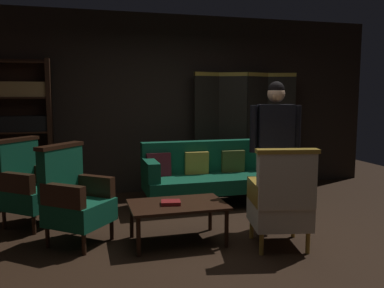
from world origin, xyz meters
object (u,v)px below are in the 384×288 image
at_px(velvet_couch, 217,171).
at_px(folding_screen, 245,129).
at_px(armchair_wing_right, 29,185).
at_px(book_red_leather, 171,203).
at_px(armchair_gilt_accent, 281,201).
at_px(standing_figure, 275,141).
at_px(coffee_table, 177,208).
at_px(bookshelf, 19,129).
at_px(armchair_wing_left, 74,197).

bearing_deg(velvet_couch, folding_screen, 44.52).
bearing_deg(armchair_wing_right, book_red_leather, -34.76).
distance_m(armchair_gilt_accent, standing_figure, 0.86).
distance_m(armchair_gilt_accent, book_red_leather, 1.12).
relative_size(coffee_table, standing_figure, 0.59).
bearing_deg(book_red_leather, armchair_gilt_accent, -21.80).
height_order(folding_screen, velvet_couch, folding_screen).
xyz_separation_m(folding_screen, book_red_leather, (-1.70, -2.09, -0.55)).
height_order(velvet_couch, armchair_wing_right, armchair_wing_right).
xyz_separation_m(bookshelf, armchair_wing_right, (0.22, -1.09, -0.58)).
bearing_deg(coffee_table, armchair_gilt_accent, -24.23).
relative_size(folding_screen, velvet_couch, 0.90).
height_order(velvet_couch, armchair_wing_left, armchair_wing_left).
distance_m(folding_screen, armchair_wing_left, 3.25).
xyz_separation_m(velvet_couch, coffee_table, (-0.91, -1.37, -0.08)).
xyz_separation_m(armchair_gilt_accent, book_red_leather, (-1.04, 0.42, -0.05)).
bearing_deg(velvet_couch, book_red_leather, -125.21).
xyz_separation_m(coffee_table, armchair_wing_left, (-1.04, 0.27, 0.12)).
bearing_deg(armchair_wing_left, coffee_table, -14.60).
height_order(bookshelf, armchair_wing_right, bookshelf).
height_order(armchair_wing_right, standing_figure, standing_figure).
bearing_deg(armchair_wing_left, book_red_leather, -16.68).
xyz_separation_m(folding_screen, armchair_wing_left, (-2.66, -1.80, -0.50)).
bearing_deg(armchair_gilt_accent, velvet_couch, 91.97).
bearing_deg(armchair_wing_left, standing_figure, -1.98).
bearing_deg(book_red_leather, coffee_table, 13.86).
bearing_deg(armchair_gilt_accent, folding_screen, 75.43).
relative_size(velvet_couch, coffee_table, 2.12).
relative_size(velvet_couch, standing_figure, 1.25).
bearing_deg(armchair_gilt_accent, standing_figure, 69.27).
bearing_deg(armchair_gilt_accent, book_red_leather, 158.20).
bearing_deg(coffee_table, standing_figure, 9.11).
xyz_separation_m(coffee_table, armchair_gilt_accent, (0.97, -0.44, 0.12)).
height_order(armchair_gilt_accent, standing_figure, standing_figure).
distance_m(bookshelf, standing_figure, 3.56).
distance_m(armchair_gilt_accent, armchair_wing_left, 2.13).
distance_m(velvet_couch, book_red_leather, 1.70).
relative_size(coffee_table, armchair_gilt_accent, 0.96).
relative_size(armchair_wing_right, standing_figure, 0.61).
xyz_separation_m(folding_screen, standing_figure, (-0.41, -1.88, 0.04)).
bearing_deg(standing_figure, folding_screen, 77.58).
bearing_deg(coffee_table, bookshelf, 130.40).
bearing_deg(standing_figure, armchair_wing_left, 178.02).
height_order(folding_screen, standing_figure, folding_screen).
bearing_deg(standing_figure, armchair_wing_right, 163.43).
distance_m(bookshelf, book_red_leather, 2.81).
bearing_deg(armchair_wing_left, bookshelf, 112.28).
bearing_deg(bookshelf, coffee_table, -49.60).
bearing_deg(armchair_wing_left, armchair_wing_right, 125.28).
distance_m(coffee_table, armchair_wing_left, 1.08).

